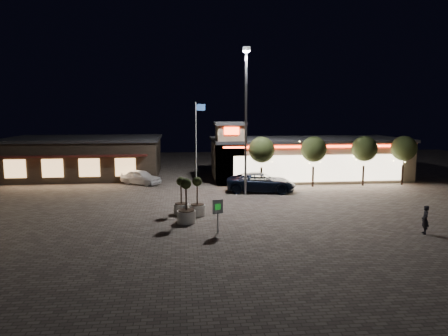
{
  "coord_description": "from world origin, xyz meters",
  "views": [
    {
      "loc": [
        -3.5,
        -25.31,
        7.09
      ],
      "look_at": [
        -0.07,
        6.0,
        2.63
      ],
      "focal_mm": 32.0,
      "sensor_mm": 36.0,
      "label": 1
    }
  ],
  "objects": [
    {
      "name": "flagpole",
      "position": [
        -1.9,
        13.0,
        4.74
      ],
      "size": [
        0.95,
        0.1,
        8.0
      ],
      "color": "white",
      "rests_on": "ground"
    },
    {
      "name": "planter_mid",
      "position": [
        -3.19,
        -0.28,
        0.9
      ],
      "size": [
        1.18,
        1.18,
        2.91
      ],
      "color": "silver",
      "rests_on": "ground"
    },
    {
      "name": "string_tree_c",
      "position": [
        14.0,
        11.0,
        3.56
      ],
      "size": [
        2.42,
        2.42,
        4.79
      ],
      "color": "#332319",
      "rests_on": "ground"
    },
    {
      "name": "floodlight_pole",
      "position": [
        2.0,
        8.0,
        7.02
      ],
      "size": [
        0.6,
        0.4,
        12.38
      ],
      "color": "gray",
      "rests_on": "ground"
    },
    {
      "name": "ground",
      "position": [
        0.0,
        0.0,
        0.0
      ],
      "size": [
        90.0,
        90.0,
        0.0
      ],
      "primitive_type": "plane",
      "color": "#6E6259",
      "rests_on": "ground"
    },
    {
      "name": "planter_right",
      "position": [
        -2.41,
        1.55,
        0.83
      ],
      "size": [
        1.09,
        1.09,
        2.67
      ],
      "color": "silver",
      "rests_on": "ground"
    },
    {
      "name": "retail_building",
      "position": [
        9.51,
        15.82,
        2.21
      ],
      "size": [
        20.4,
        8.4,
        6.1
      ],
      "color": "gray",
      "rests_on": "ground"
    },
    {
      "name": "restaurant_building",
      "position": [
        -14.0,
        19.97,
        2.16
      ],
      "size": [
        16.4,
        11.0,
        4.3
      ],
      "color": "#382D23",
      "rests_on": "ground"
    },
    {
      "name": "pedestrian",
      "position": [
        10.63,
        -4.12,
        0.84
      ],
      "size": [
        0.57,
        0.71,
        1.69
      ],
      "primitive_type": "imported",
      "rotation": [
        0.0,
        0.0,
        -1.87
      ],
      "color": "black",
      "rests_on": "ground"
    },
    {
      "name": "string_tree_d",
      "position": [
        18.0,
        11.0,
        3.56
      ],
      "size": [
        2.42,
        2.42,
        4.79
      ],
      "color": "#332319",
      "rests_on": "ground"
    },
    {
      "name": "valet_sign",
      "position": [
        -1.37,
        -2.54,
        1.39
      ],
      "size": [
        0.64,
        0.25,
        1.98
      ],
      "color": "gray",
      "rests_on": "ground"
    },
    {
      "name": "white_sedan",
      "position": [
        -7.42,
        14.0,
        0.72
      ],
      "size": [
        4.46,
        3.76,
        1.44
      ],
      "primitive_type": "imported",
      "rotation": [
        0.0,
        0.0,
        0.98
      ],
      "color": "silver",
      "rests_on": "ground"
    },
    {
      "name": "planter_left",
      "position": [
        -3.5,
        2.03,
        0.81
      ],
      "size": [
        1.07,
        1.07,
        2.63
      ],
      "color": "silver",
      "rests_on": "ground"
    },
    {
      "name": "pickup_truck",
      "position": [
        3.58,
        9.08,
        0.85
      ],
      "size": [
        6.5,
        3.89,
        1.69
      ],
      "primitive_type": "imported",
      "rotation": [
        0.0,
        0.0,
        1.38
      ],
      "color": "black",
      "rests_on": "ground"
    },
    {
      "name": "string_tree_b",
      "position": [
        9.0,
        11.0,
        3.56
      ],
      "size": [
        2.42,
        2.42,
        4.79
      ],
      "color": "#332319",
      "rests_on": "ground"
    },
    {
      "name": "string_tree_a",
      "position": [
        4.0,
        11.0,
        3.56
      ],
      "size": [
        2.42,
        2.42,
        4.79
      ],
      "color": "#332319",
      "rests_on": "ground"
    }
  ]
}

